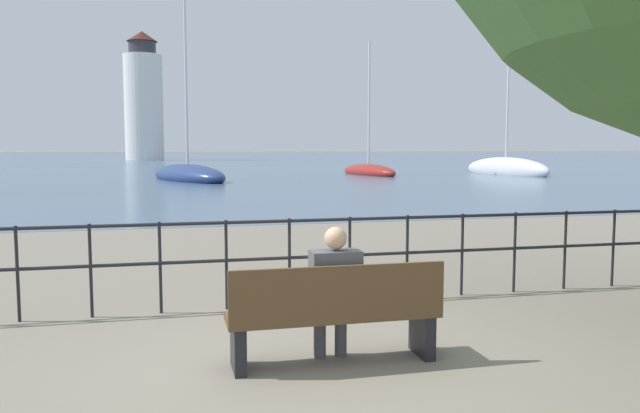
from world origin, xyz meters
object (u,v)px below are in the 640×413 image
sailboat_0 (506,169)px  harbor_lighthouse (144,101)px  seated_person_left (334,288)px  sailboat_2 (369,171)px  park_bench (335,316)px  sailboat_1 (188,175)px

sailboat_0 → harbor_lighthouse: harbor_lighthouse is taller
seated_person_left → sailboat_2: bearing=71.5°
sailboat_0 → harbor_lighthouse: bearing=107.2°
park_bench → harbor_lighthouse: bearing=93.0°
harbor_lighthouse → seated_person_left: bearing=-87.0°
park_bench → sailboat_2: sailboat_2 is taller
sailboat_0 → sailboat_2: bearing=161.3°
harbor_lighthouse → park_bench: bearing=-87.0°
park_bench → sailboat_0: size_ratio=0.21×
sailboat_0 → sailboat_2: size_ratio=0.95×
seated_person_left → sailboat_0: sailboat_0 is taller
sailboat_1 → sailboat_2: (12.44, 4.51, -0.03)m
seated_person_left → sailboat_1: bearing=90.6°
sailboat_0 → sailboat_2: sailboat_2 is taller
sailboat_0 → harbor_lighthouse: (-26.44, 59.11, 8.56)m
sailboat_1 → sailboat_2: size_ratio=1.19×
seated_person_left → sailboat_0: (21.54, 34.19, -0.29)m
sailboat_0 → seated_person_left: bearing=-129.1°
seated_person_left → harbor_lighthouse: harbor_lighthouse is taller
sailboat_0 → sailboat_2: (-9.44, 1.97, -0.09)m
sailboat_1 → sailboat_2: bearing=0.1°
seated_person_left → harbor_lighthouse: bearing=93.0°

